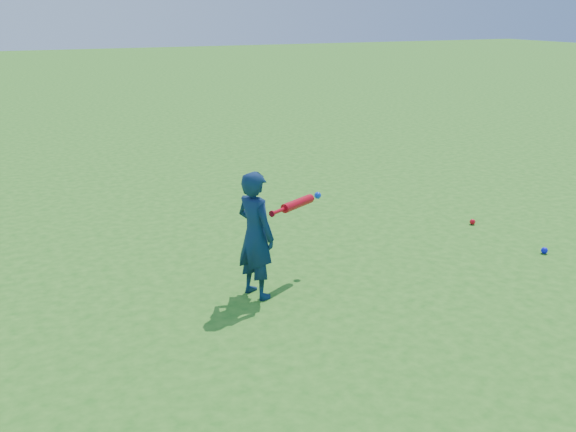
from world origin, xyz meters
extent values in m
plane|color=#2A731B|center=(0.00, 0.00, 0.00)|extent=(80.00, 80.00, 0.00)
imported|color=#0F2447|center=(-0.10, -0.24, 0.60)|extent=(0.41, 0.51, 1.20)
sphere|color=red|center=(3.13, 0.56, 0.04)|extent=(0.07, 0.07, 0.07)
sphere|color=#0D10E8|center=(3.18, -0.56, 0.04)|extent=(0.07, 0.07, 0.07)
cylinder|color=red|center=(0.09, -0.20, 0.77)|extent=(0.04, 0.06, 0.06)
cylinder|color=red|center=(0.18, -0.15, 0.77)|extent=(0.19, 0.13, 0.04)
cylinder|color=red|center=(0.44, 0.00, 0.77)|extent=(0.41, 0.28, 0.09)
sphere|color=red|center=(0.63, 0.10, 0.77)|extent=(0.09, 0.09, 0.09)
sphere|color=blue|center=(0.75, 0.17, 0.77)|extent=(0.07, 0.07, 0.07)
camera|label=1|loc=(-2.11, -5.37, 2.57)|focal=40.00mm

